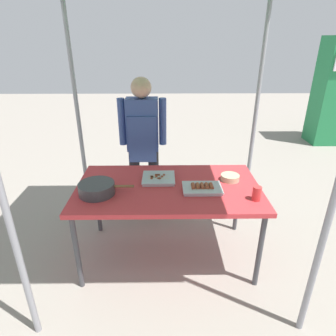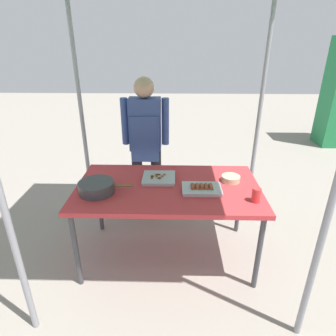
{
  "view_description": "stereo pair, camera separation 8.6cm",
  "coord_description": "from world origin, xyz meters",
  "px_view_note": "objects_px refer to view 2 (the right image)",
  "views": [
    {
      "loc": [
        -0.03,
        -2.22,
        1.93
      ],
      "look_at": [
        0.0,
        0.05,
        0.9
      ],
      "focal_mm": 30.67,
      "sensor_mm": 36.0,
      "label": 1
    },
    {
      "loc": [
        0.06,
        -2.22,
        1.93
      ],
      "look_at": [
        0.0,
        0.05,
        0.9
      ],
      "focal_mm": 30.67,
      "sensor_mm": 36.0,
      "label": 2
    }
  ],
  "objects_px": {
    "stall_table": "(168,191)",
    "condiment_bowl": "(231,179)",
    "tray_meat_skewers": "(159,178)",
    "cooking_wok": "(97,187)",
    "tray_grilled_sausages": "(202,189)",
    "vendor_woman": "(146,137)",
    "drink_cup_near_edge": "(256,195)"
  },
  "relations": [
    {
      "from": "tray_grilled_sausages",
      "to": "cooking_wok",
      "type": "height_order",
      "value": "cooking_wok"
    },
    {
      "from": "drink_cup_near_edge",
      "to": "vendor_woman",
      "type": "height_order",
      "value": "vendor_woman"
    },
    {
      "from": "stall_table",
      "to": "condiment_bowl",
      "type": "xyz_separation_m",
      "value": [
        0.56,
        0.11,
        0.08
      ]
    },
    {
      "from": "tray_meat_skewers",
      "to": "condiment_bowl",
      "type": "bearing_deg",
      "value": -1.03
    },
    {
      "from": "cooking_wok",
      "to": "drink_cup_near_edge",
      "type": "distance_m",
      "value": 1.3
    },
    {
      "from": "cooking_wok",
      "to": "stall_table",
      "type": "bearing_deg",
      "value": 12.46
    },
    {
      "from": "tray_meat_skewers",
      "to": "vendor_woman",
      "type": "height_order",
      "value": "vendor_woman"
    },
    {
      "from": "condiment_bowl",
      "to": "tray_meat_skewers",
      "type": "bearing_deg",
      "value": 178.97
    },
    {
      "from": "cooking_wok",
      "to": "condiment_bowl",
      "type": "height_order",
      "value": "cooking_wok"
    },
    {
      "from": "condiment_bowl",
      "to": "drink_cup_near_edge",
      "type": "height_order",
      "value": "drink_cup_near_edge"
    },
    {
      "from": "tray_meat_skewers",
      "to": "cooking_wok",
      "type": "relative_size",
      "value": 0.64
    },
    {
      "from": "tray_meat_skewers",
      "to": "cooking_wok",
      "type": "bearing_deg",
      "value": -153.82
    },
    {
      "from": "tray_grilled_sausages",
      "to": "tray_meat_skewers",
      "type": "relative_size",
      "value": 1.13
    },
    {
      "from": "vendor_woman",
      "to": "tray_meat_skewers",
      "type": "bearing_deg",
      "value": 104.91
    },
    {
      "from": "tray_grilled_sausages",
      "to": "cooking_wok",
      "type": "relative_size",
      "value": 0.72
    },
    {
      "from": "tray_grilled_sausages",
      "to": "vendor_woman",
      "type": "relative_size",
      "value": 0.21
    },
    {
      "from": "tray_grilled_sausages",
      "to": "tray_meat_skewers",
      "type": "height_order",
      "value": "tray_grilled_sausages"
    },
    {
      "from": "cooking_wok",
      "to": "drink_cup_near_edge",
      "type": "xyz_separation_m",
      "value": [
        1.29,
        -0.12,
        0.01
      ]
    },
    {
      "from": "tray_meat_skewers",
      "to": "cooking_wok",
      "type": "distance_m",
      "value": 0.56
    },
    {
      "from": "cooking_wok",
      "to": "vendor_woman",
      "type": "height_order",
      "value": "vendor_woman"
    },
    {
      "from": "vendor_woman",
      "to": "tray_grilled_sausages",
      "type": "bearing_deg",
      "value": 122.16
    },
    {
      "from": "cooking_wok",
      "to": "drink_cup_near_edge",
      "type": "bearing_deg",
      "value": -5.15
    },
    {
      "from": "stall_table",
      "to": "cooking_wok",
      "type": "distance_m",
      "value": 0.61
    },
    {
      "from": "cooking_wok",
      "to": "tray_grilled_sausages",
      "type": "bearing_deg",
      "value": 3.28
    },
    {
      "from": "stall_table",
      "to": "vendor_woman",
      "type": "xyz_separation_m",
      "value": [
        -0.27,
        0.8,
        0.23
      ]
    },
    {
      "from": "drink_cup_near_edge",
      "to": "tray_meat_skewers",
      "type": "bearing_deg",
      "value": 155.1
    },
    {
      "from": "cooking_wok",
      "to": "vendor_woman",
      "type": "xyz_separation_m",
      "value": [
        0.32,
        0.93,
        0.13
      ]
    },
    {
      "from": "stall_table",
      "to": "tray_grilled_sausages",
      "type": "relative_size",
      "value": 4.84
    },
    {
      "from": "stall_table",
      "to": "drink_cup_near_edge",
      "type": "relative_size",
      "value": 13.65
    },
    {
      "from": "drink_cup_near_edge",
      "to": "vendor_woman",
      "type": "distance_m",
      "value": 1.43
    },
    {
      "from": "stall_table",
      "to": "condiment_bowl",
      "type": "distance_m",
      "value": 0.58
    },
    {
      "from": "tray_meat_skewers",
      "to": "cooking_wok",
      "type": "xyz_separation_m",
      "value": [
        -0.5,
        -0.25,
        0.04
      ]
    }
  ]
}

